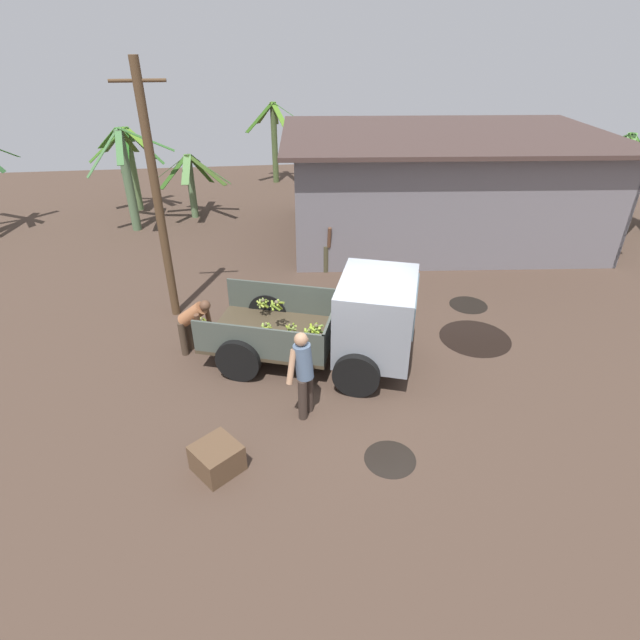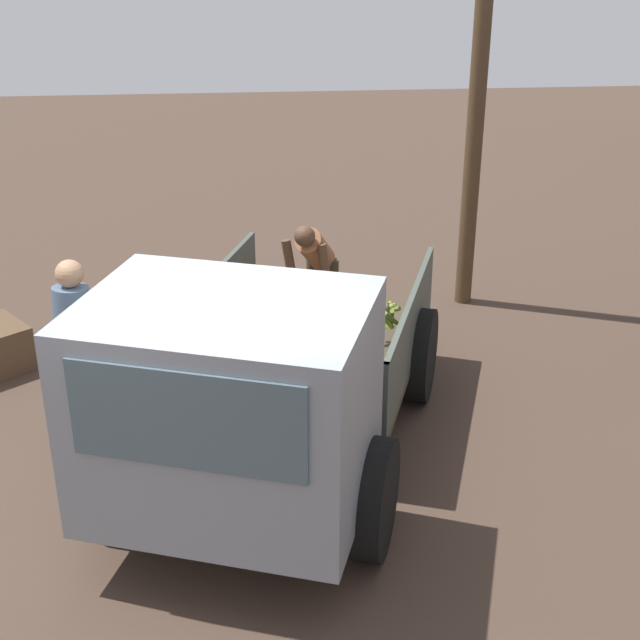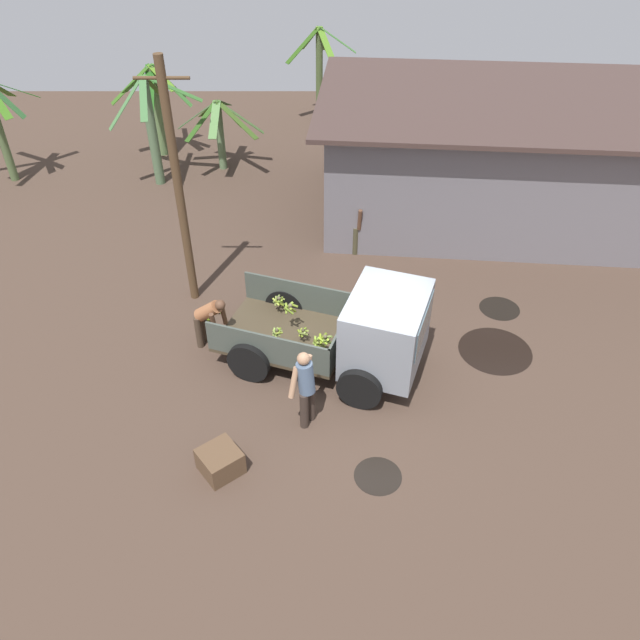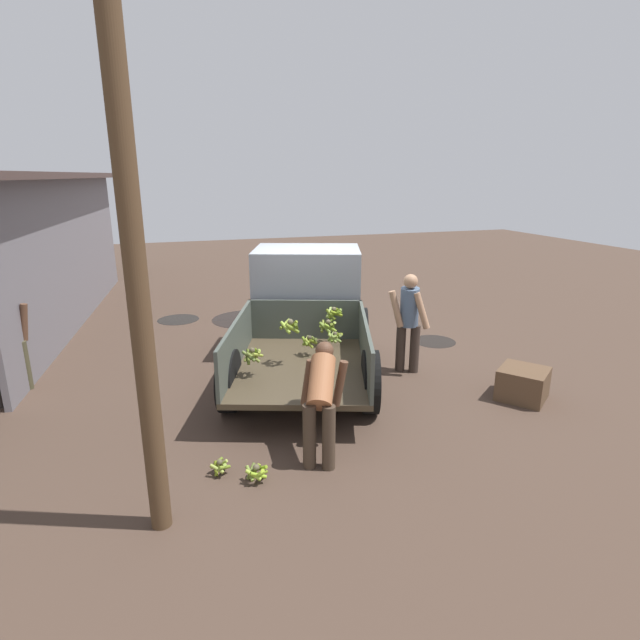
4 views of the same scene
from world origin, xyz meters
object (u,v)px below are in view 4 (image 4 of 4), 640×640
Objects in this scene: wooden_crate_0 at (523,384)px; banana_bunch_on_ground_1 at (257,472)px; person_worker_loading at (321,397)px; banana_bunch_on_ground_0 at (220,466)px; cargo_truck at (306,303)px; person_foreground_visitor at (409,319)px; person_bystander_near_shed at (11,335)px; utility_pole at (130,222)px.

banana_bunch_on_ground_1 is at bearing 101.76° from wooden_crate_0.
person_worker_loading reaches higher than banana_bunch_on_ground_0.
cargo_truck is 1.87m from person_foreground_visitor.
person_foreground_visitor is 4.12m from banana_bunch_on_ground_0.
person_bystander_near_shed is 4.37m from banana_bunch_on_ground_0.
person_foreground_visitor is at bearing -21.96° from person_worker_loading.
person_worker_loading is at bearing -13.76° from person_foreground_visitor.
person_foreground_visitor reaches higher than banana_bunch_on_ground_1.
person_foreground_visitor is 2.58× the size of wooden_crate_0.
person_worker_loading is (-2.13, 2.24, -0.16)m from person_foreground_visitor.
person_foreground_visitor is 3.97m from banana_bunch_on_ground_1.
person_foreground_visitor is 3.09m from person_worker_loading.
banana_bunch_on_ground_1 is at bearing -67.63° from utility_pole.
cargo_truck is at bearing -33.59° from utility_pole.
banana_bunch_on_ground_0 is 0.90× the size of banana_bunch_on_ground_1.
wooden_crate_0 is at bearing 70.71° from person_foreground_visitor.
person_foreground_visitor is at bearing -110.77° from person_bystander_near_shed.
person_foreground_visitor is at bearing -110.09° from cargo_truck.
person_foreground_visitor reaches higher than banana_bunch_on_ground_0.
cargo_truck is 6.96× the size of wooden_crate_0.
banana_bunch_on_ground_1 is (-0.25, 0.83, -0.67)m from person_worker_loading.
person_bystander_near_shed is (0.03, 4.71, -0.15)m from cargo_truck.
person_worker_loading is at bearing -174.38° from cargo_truck.
person_bystander_near_shed is 7.84m from wooden_crate_0.
cargo_truck is 3.82m from wooden_crate_0.
person_foreground_visitor is at bearing -55.60° from utility_pole.
person_worker_loading is at bearing -90.59° from banana_bunch_on_ground_0.
utility_pole is at bearing 165.51° from cargo_truck.
banana_bunch_on_ground_1 is at bearing -19.54° from person_foreground_visitor.
banana_bunch_on_ground_1 is (0.42, -1.01, -2.77)m from utility_pole.
banana_bunch_on_ground_0 is at bearing 97.64° from wooden_crate_0.
person_bystander_near_shed is at bearing 40.73° from banana_bunch_on_ground_1.
wooden_crate_0 is (0.63, -3.40, -0.56)m from person_worker_loading.
utility_pole is 2.98m from banana_bunch_on_ground_1.
person_bystander_near_shed is 6.05× the size of banana_bunch_on_ground_1.
banana_bunch_on_ground_0 is at bearing 167.92° from cargo_truck.
utility_pole is at bearing 134.42° from person_worker_loading.
cargo_truck is 3.96m from banana_bunch_on_ground_0.
banana_bunch_on_ground_1 is (-2.38, 3.07, -0.83)m from person_foreground_visitor.
person_foreground_visitor is (-1.18, -1.44, -0.10)m from cargo_truck.
utility_pole is at bearing 112.37° from banana_bunch_on_ground_1.
person_bystander_near_shed is (1.21, 6.16, -0.05)m from person_foreground_visitor.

